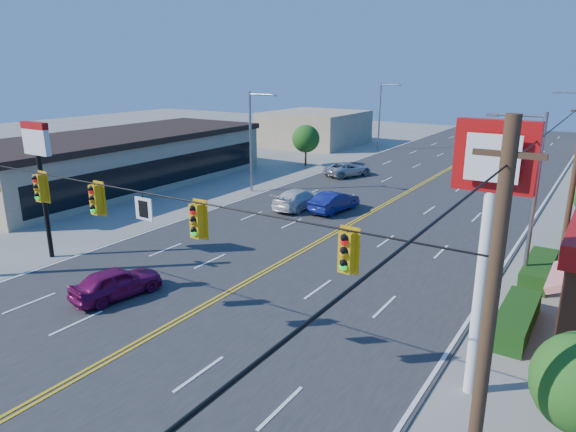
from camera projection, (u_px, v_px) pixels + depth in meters
The scene contains 16 objects.
ground at pixel (133, 348), 18.74m from camera, with size 160.00×160.00×0.00m, color gray.
road at pixel (364, 217), 34.87m from camera, with size 20.00×120.00×0.06m, color #2D2D30.
signal_span at pixel (118, 219), 17.43m from camera, with size 24.32×0.34×9.00m.
kfc_pylon at pixel (490, 207), 14.55m from camera, with size 2.20×0.36×8.50m.
strip_mall at pixel (121, 159), 44.07m from camera, with size 10.40×26.40×4.40m.
pizza_hut_sign at pixel (39, 162), 26.24m from camera, with size 1.90×0.30×6.85m.
streetlight_se at pixel (531, 190), 23.15m from camera, with size 2.55×0.25×8.00m.
streetlight_sw at pixel (253, 136), 40.84m from camera, with size 2.55×0.25×8.00m.
streetlight_nw at pixel (381, 113), 61.81m from camera, with size 2.55×0.25×8.00m.
utility_pole_near at pixel (573, 184), 25.74m from camera, with size 0.28×0.28×8.40m, color #47301E.
tree_west at pixel (306, 139), 52.15m from camera, with size 2.80×2.80×4.20m.
bld_west_far at pixel (315, 128), 67.27m from camera, with size 11.00×12.00×4.20m, color tan.
car_magenta at pixel (117, 284), 22.59m from camera, with size 1.61×4.00×1.36m, color #730C48.
car_blue at pixel (334, 202), 35.95m from camera, with size 1.51×4.33×1.43m, color navy.
car_white at pixel (299, 200), 36.75m from camera, with size 1.95×4.80×1.39m, color silver.
car_silver at pixel (348, 170), 47.60m from camera, with size 2.14×4.64×1.29m, color #B4B4B9.
Camera 1 is at (13.79, -10.90, 9.89)m, focal length 32.00 mm.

